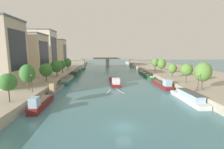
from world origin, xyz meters
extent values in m
plane|color=#42757F|center=(0.00, 0.00, 0.00)|extent=(400.00, 400.00, 0.00)
cube|color=#A89E89|center=(-37.82, 55.00, 1.01)|extent=(36.00, 170.00, 2.02)
cube|color=#A89E89|center=(37.82, 55.00, 1.01)|extent=(36.00, 170.00, 2.02)
cube|color=maroon|center=(1.05, 36.98, 0.46)|extent=(3.63, 18.08, 0.91)
cube|color=maroon|center=(0.91, 46.35, 0.55)|extent=(3.23, 1.25, 0.82)
cube|color=maroon|center=(1.05, 36.98, 0.94)|extent=(3.70, 18.08, 0.06)
cube|color=white|center=(1.13, 30.85, 1.91)|extent=(2.58, 3.64, 1.88)
cube|color=black|center=(1.11, 32.66, 2.19)|extent=(2.03, 0.06, 0.53)
cube|color=brown|center=(1.02, 38.78, 1.15)|extent=(2.77, 9.41, 0.36)
cylinder|color=#232328|center=(1.63, 31.58, 1.52)|extent=(0.07, 0.07, 1.10)
cube|color=silver|center=(1.85, 23.69, 0.01)|extent=(2.08, 5.85, 0.03)
cube|color=silver|center=(-1.75, 23.64, 0.01)|extent=(1.92, 5.88, 0.03)
cube|color=maroon|center=(-17.41, 10.57, 0.65)|extent=(2.44, 10.88, 1.29)
cube|color=maroon|center=(-17.54, 16.33, 0.78)|extent=(2.11, 1.31, 1.02)
cube|color=maroon|center=(-17.41, 10.57, 1.32)|extent=(2.49, 10.88, 0.06)
cube|color=#9EBCD6|center=(-17.32, 6.89, 2.34)|extent=(1.69, 2.20, 1.99)
cube|color=black|center=(-17.35, 7.98, 2.64)|extent=(1.32, 0.06, 0.56)
cube|color=brown|center=(-17.43, 11.65, 1.53)|extent=(1.84, 5.67, 0.36)
cylinder|color=#232328|center=(-17.00, 7.33, 1.90)|extent=(0.07, 0.07, 1.10)
cube|color=gray|center=(-17.99, 24.19, 0.59)|extent=(2.10, 9.31, 1.19)
cube|color=gray|center=(-17.82, 29.17, 0.71)|extent=(1.73, 1.31, 0.96)
cube|color=gray|center=(-17.99, 24.19, 1.22)|extent=(2.13, 9.32, 0.06)
cube|color=tan|center=(-18.10, 21.05, 2.31)|extent=(1.39, 1.90, 2.13)
cube|color=black|center=(-18.07, 21.98, 2.63)|extent=(1.06, 0.07, 0.60)
cube|color=brown|center=(-17.96, 25.12, 1.43)|extent=(1.55, 4.86, 0.36)
cylinder|color=#232328|center=(-17.83, 21.41, 1.80)|extent=(0.07, 0.07, 1.10)
cube|color=#23666B|center=(-17.84, 39.33, 0.56)|extent=(3.33, 15.22, 1.12)
cube|color=#23666B|center=(-17.86, 47.29, 0.67)|extent=(3.13, 1.24, 0.93)
cube|color=#23666B|center=(-17.84, 39.33, 1.15)|extent=(3.40, 15.22, 0.06)
cube|color=tan|center=(-17.84, 38.57, 1.77)|extent=(2.72, 9.74, 1.17)
cube|color=#4C4C51|center=(-17.84, 38.57, 2.40)|extent=(2.92, 10.04, 0.08)
cylinder|color=#232328|center=(-17.33, 34.77, 1.73)|extent=(0.07, 0.07, 1.10)
cube|color=#235633|center=(-17.45, 56.82, 0.65)|extent=(3.27, 14.98, 1.29)
cube|color=#235633|center=(-17.35, 64.64, 0.78)|extent=(2.93, 1.30, 1.02)
cube|color=#235633|center=(-17.45, 56.82, 1.32)|extent=(3.33, 14.98, 0.06)
cube|color=#38383D|center=(-17.46, 56.07, 2.04)|extent=(2.64, 9.59, 1.38)
cube|color=#4C4C51|center=(-17.46, 56.07, 2.77)|extent=(2.83, 9.88, 0.08)
cylinder|color=#232328|center=(-17.05, 52.33, 1.90)|extent=(0.07, 0.07, 1.10)
cube|color=#235633|center=(-17.50, 73.23, 0.63)|extent=(1.92, 9.05, 1.26)
cube|color=#235633|center=(-17.43, 78.09, 0.76)|extent=(1.71, 1.28, 1.00)
cube|color=#235633|center=(-17.50, 73.23, 1.29)|extent=(1.95, 9.05, 0.06)
cube|color=#9EBCD6|center=(-17.54, 70.16, 2.47)|extent=(1.36, 1.82, 2.30)
cube|color=black|center=(-17.53, 71.07, 2.81)|extent=(1.07, 0.05, 0.64)
cube|color=brown|center=(-17.49, 74.13, 1.50)|extent=(1.46, 4.71, 0.36)
cylinder|color=#232328|center=(-17.27, 70.51, 1.87)|extent=(0.07, 0.07, 1.10)
cube|color=#235633|center=(-17.32, 86.28, 0.56)|extent=(2.29, 10.24, 1.11)
cube|color=#235633|center=(-17.41, 91.73, 0.67)|extent=(2.04, 1.27, 0.92)
cube|color=#235633|center=(-17.32, 86.28, 1.14)|extent=(2.33, 10.24, 0.06)
cube|color=white|center=(-17.26, 82.81, 2.29)|extent=(1.63, 2.07, 2.25)
cube|color=black|center=(-17.28, 83.84, 2.63)|extent=(1.27, 0.05, 0.63)
cube|color=brown|center=(-17.34, 87.30, 1.35)|extent=(1.74, 5.33, 0.36)
cylinder|color=#232328|center=(-16.95, 83.22, 1.72)|extent=(0.07, 0.07, 1.10)
cube|color=silver|center=(18.12, 13.02, 0.49)|extent=(2.86, 13.82, 0.99)
cube|color=silver|center=(18.14, 20.28, 0.59)|extent=(2.70, 1.22, 0.86)
cube|color=silver|center=(18.12, 13.02, 1.02)|extent=(2.92, 13.82, 0.06)
cube|color=#9EBCD6|center=(18.12, 12.33, 1.75)|extent=(2.34, 8.85, 1.39)
cube|color=#4C4C51|center=(18.12, 12.33, 2.48)|extent=(2.51, 9.11, 0.08)
cylinder|color=#232328|center=(18.54, 8.88, 1.60)|extent=(0.07, 0.07, 1.10)
cube|color=maroon|center=(17.55, 30.07, 0.55)|extent=(3.02, 13.85, 1.09)
cube|color=maroon|center=(17.42, 37.32, 0.66)|extent=(2.66, 1.28, 0.91)
cube|color=maroon|center=(17.55, 30.07, 1.12)|extent=(3.07, 13.85, 0.06)
cube|color=#9EBCD6|center=(17.63, 25.38, 2.24)|extent=(2.13, 2.80, 2.18)
cube|color=black|center=(17.60, 26.77, 2.57)|extent=(1.67, 0.06, 0.61)
cube|color=brown|center=(17.52, 31.45, 1.33)|extent=(2.29, 7.21, 0.36)
cylinder|color=#232328|center=(18.04, 25.94, 1.70)|extent=(0.07, 0.07, 1.10)
cube|color=#235633|center=(17.69, 45.84, 0.54)|extent=(2.74, 12.27, 1.07)
cube|color=#235633|center=(17.53, 52.29, 0.64)|extent=(2.34, 1.29, 0.90)
cube|color=#235633|center=(17.69, 45.84, 1.10)|extent=(2.79, 12.27, 0.06)
cube|color=beige|center=(17.62, 48.53, 1.33)|extent=(1.24, 0.93, 0.40)
cube|color=beige|center=(17.78, 42.43, 1.37)|extent=(1.37, 1.13, 0.48)
cylinder|color=#232328|center=(18.15, 42.19, 1.68)|extent=(0.07, 0.07, 1.10)
cube|color=#235633|center=(18.09, 59.26, 0.53)|extent=(2.30, 10.89, 1.06)
cube|color=#235633|center=(18.08, 65.06, 0.64)|extent=(2.18, 1.23, 0.90)
cube|color=#235633|center=(18.09, 59.26, 1.09)|extent=(2.35, 10.89, 0.06)
cube|color=beige|center=(18.09, 61.66, 1.32)|extent=(1.15, 0.90, 0.40)
cube|color=beige|center=(18.09, 56.22, 1.36)|extent=(1.26, 1.10, 0.48)
cylinder|color=#232328|center=(18.44, 56.00, 1.67)|extent=(0.07, 0.07, 1.10)
cylinder|color=brown|center=(-22.92, 8.26, 3.64)|extent=(0.25, 0.25, 3.23)
ellipsoid|color=#387533|center=(-22.92, 8.26, 6.25)|extent=(3.56, 3.56, 3.62)
cylinder|color=brown|center=(-23.86, 18.85, 3.59)|extent=(0.28, 0.28, 3.14)
ellipsoid|color=#387533|center=(-23.86, 18.85, 6.54)|extent=(3.95, 3.95, 5.00)
cylinder|color=brown|center=(-23.00, 30.33, 3.45)|extent=(0.32, 0.32, 2.85)
ellipsoid|color=#387533|center=(-23.00, 30.33, 6.10)|extent=(4.30, 4.30, 4.45)
cylinder|color=brown|center=(-22.80, 41.93, 3.45)|extent=(0.27, 0.27, 2.85)
ellipsoid|color=#387533|center=(-22.80, 41.93, 6.30)|extent=(4.78, 4.78, 5.18)
cylinder|color=brown|center=(-22.88, 51.80, 3.61)|extent=(0.40, 0.40, 3.17)
ellipsoid|color=#387533|center=(-22.88, 51.80, 6.27)|extent=(3.21, 3.21, 3.90)
cylinder|color=brown|center=(-22.99, 64.10, 3.42)|extent=(0.36, 0.36, 2.78)
ellipsoid|color=#387533|center=(-22.99, 64.10, 6.14)|extent=(3.77, 3.77, 4.86)
cylinder|color=brown|center=(24.27, 17.47, 3.68)|extent=(0.29, 0.29, 3.31)
ellipsoid|color=#568438|center=(24.27, 17.47, 6.82)|extent=(4.49, 4.49, 5.41)
cylinder|color=brown|center=(24.52, 26.61, 3.64)|extent=(0.25, 0.25, 3.23)
ellipsoid|color=#568438|center=(24.52, 26.61, 6.37)|extent=(3.96, 3.96, 4.06)
cylinder|color=brown|center=(24.38, 37.17, 3.29)|extent=(0.31, 0.31, 2.52)
ellipsoid|color=#568438|center=(24.38, 37.17, 5.63)|extent=(3.39, 3.39, 3.93)
cylinder|color=brown|center=(23.92, 47.89, 3.68)|extent=(0.32, 0.32, 3.31)
ellipsoid|color=#568438|center=(23.92, 47.89, 6.61)|extent=(3.82, 3.82, 4.64)
cylinder|color=brown|center=(24.20, 58.00, 3.63)|extent=(0.34, 0.34, 3.21)
ellipsoid|color=#568438|center=(24.20, 58.00, 6.47)|extent=(3.63, 3.63, 4.49)
cylinder|color=black|center=(-21.69, 16.14, 4.14)|extent=(0.11, 0.11, 4.24)
sphere|color=#EAE5C6|center=(-21.69, 16.14, 6.40)|extent=(0.28, 0.28, 0.28)
cylinder|color=black|center=(-21.69, 16.14, 2.12)|extent=(0.22, 0.22, 0.20)
cylinder|color=black|center=(21.94, 15.51, 4.17)|extent=(0.11, 0.11, 4.29)
sphere|color=#EAE5C6|center=(21.94, 15.51, 6.46)|extent=(0.28, 0.28, 0.28)
cylinder|color=black|center=(21.94, 15.51, 2.12)|extent=(0.22, 0.22, 0.20)
cube|color=#232833|center=(-28.33, 24.18, 12.76)|extent=(0.04, 9.51, 11.72)
cube|color=beige|center=(-35.36, 42.41, 10.53)|extent=(15.62, 12.47, 17.01)
cube|color=slate|center=(-35.36, 42.41, 19.28)|extent=(16.09, 12.84, 0.50)
cube|color=#232833|center=(-27.53, 42.41, 11.38)|extent=(0.04, 9.98, 10.20)
cube|color=beige|center=(-35.36, 62.30, 12.43)|extent=(11.81, 11.81, 20.82)
cube|color=#565B66|center=(-35.36, 62.30, 23.09)|extent=(12.16, 12.17, 0.50)
cube|color=#232833|center=(-29.44, 62.30, 13.47)|extent=(0.04, 9.45, 12.49)
cube|color=beige|center=(-35.36, 78.54, 10.61)|extent=(15.31, 9.23, 17.17)
cube|color=#565B66|center=(-35.36, 78.54, 19.44)|extent=(15.77, 9.51, 0.50)
cube|color=#232833|center=(-27.69, 78.54, 11.47)|extent=(0.04, 7.39, 10.30)
cube|color=gray|center=(0.00, 104.28, 6.18)|extent=(63.63, 4.40, 0.60)
cube|color=gray|center=(0.00, 102.28, 6.93)|extent=(63.63, 0.30, 0.90)
cube|color=gray|center=(0.00, 106.28, 6.93)|extent=(63.63, 0.30, 0.90)
cube|color=gray|center=(-19.82, 104.28, 2.94)|extent=(2.80, 3.60, 5.88)
cube|color=gray|center=(0.00, 104.28, 2.94)|extent=(2.80, 3.60, 5.88)
cube|color=gray|center=(19.82, 104.28, 2.94)|extent=(2.80, 3.60, 5.88)
cylinder|color=navy|center=(20.69, 14.58, 2.44)|extent=(0.13, 0.13, 0.84)
cylinder|color=navy|center=(20.83, 14.44, 2.44)|extent=(0.13, 0.13, 0.84)
cube|color=#DB3838|center=(20.76, 14.51, 3.14)|extent=(0.38, 0.38, 0.56)
sphere|color=#9E7051|center=(20.76, 14.51, 3.54)|extent=(0.21, 0.21, 0.21)
cylinder|color=#DB3838|center=(20.60, 14.67, 3.14)|extent=(0.09, 0.09, 0.54)
cylinder|color=#DB3838|center=(20.92, 14.36, 3.14)|extent=(0.09, 0.09, 0.54)
camera|label=1|loc=(-3.34, -24.71, 12.58)|focal=25.45mm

